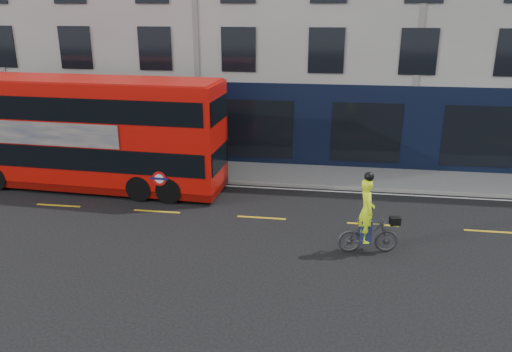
# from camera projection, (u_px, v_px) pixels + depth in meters

# --- Properties ---
(ground) EXTENTS (120.00, 120.00, 0.00)m
(ground) POSITION_uv_depth(u_px,v_px,m) (143.00, 228.00, 17.46)
(ground) COLOR black
(ground) RESTS_ON ground
(pavement) EXTENTS (60.00, 3.00, 0.12)m
(pavement) POSITION_uv_depth(u_px,v_px,m) (192.00, 170.00, 23.53)
(pavement) COLOR gray
(pavement) RESTS_ON ground
(kerb) EXTENTS (60.00, 0.12, 0.13)m
(kerb) POSITION_uv_depth(u_px,v_px,m) (183.00, 180.00, 22.12)
(kerb) COLOR gray
(kerb) RESTS_ON ground
(building_terrace) EXTENTS (50.00, 10.07, 15.00)m
(building_terrace) POSITION_uv_depth(u_px,v_px,m) (219.00, 4.00, 27.19)
(building_terrace) COLOR #B5B2AB
(building_terrace) RESTS_ON ground
(road_edge_line) EXTENTS (58.00, 0.10, 0.01)m
(road_edge_line) POSITION_uv_depth(u_px,v_px,m) (181.00, 184.00, 21.86)
(road_edge_line) COLOR silver
(road_edge_line) RESTS_ON ground
(lane_dashes) EXTENTS (58.00, 0.12, 0.01)m
(lane_dashes) POSITION_uv_depth(u_px,v_px,m) (157.00, 211.00, 18.86)
(lane_dashes) COLOR gold
(lane_dashes) RESTS_ON ground
(bus) EXTENTS (11.60, 3.17, 4.63)m
(bus) POSITION_uv_depth(u_px,v_px,m) (88.00, 133.00, 20.77)
(bus) COLOR red
(bus) RESTS_ON ground
(cyclist) EXTENTS (1.96, 0.85, 2.65)m
(cyclist) POSITION_uv_depth(u_px,v_px,m) (368.00, 225.00, 15.47)
(cyclist) COLOR #3F4043
(cyclist) RESTS_ON ground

